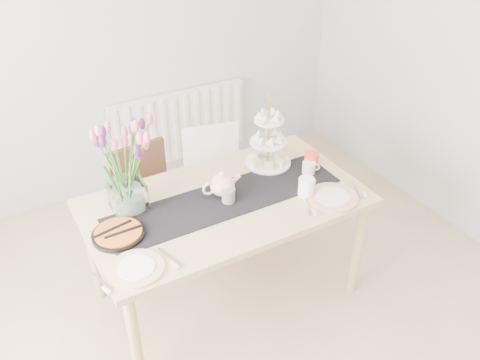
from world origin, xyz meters
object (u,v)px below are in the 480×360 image
radiator (180,126)px  tulip_vase (121,153)px  mug_white (306,187)px  cream_jug (309,168)px  dining_table (226,210)px  mug_orange (311,161)px  plate_left (137,268)px  plate_right (333,197)px  tart_tin (119,234)px  teapot (222,185)px  mug_grey (228,196)px  cake_stand (268,147)px  chair_white (215,175)px  chair_brown (148,196)px

radiator → tulip_vase: size_ratio=1.80×
tulip_vase → mug_white: 1.06m
cream_jug → mug_white: size_ratio=0.73×
dining_table → mug_orange: mug_orange is taller
mug_orange → plate_left: mug_orange is taller
mug_white → plate_right: bearing=-57.8°
radiator → mug_white: size_ratio=10.81×
plate_left → tart_tin: bearing=89.0°
dining_table → teapot: (0.01, 0.05, 0.15)m
radiator → tart_tin: bearing=-123.2°
radiator → dining_table: same height
teapot → plate_left: teapot is taller
mug_orange → plate_left: (-1.28, -0.33, -0.05)m
teapot → plate_left: (-0.65, -0.34, -0.07)m
radiator → mug_grey: size_ratio=13.10×
radiator → cream_jug: (0.22, -1.53, 0.34)m
cream_jug → mug_white: bearing=-105.9°
tulip_vase → plate_right: 1.22m
cake_stand → mug_grey: cake_stand is taller
radiator → plate_right: plate_right is taller
dining_table → mug_orange: bearing=3.2°
radiator → plate_left: (-1.01, -1.82, 0.31)m
cream_jug → mug_grey: 0.58m
tulip_vase → mug_white: bearing=-21.5°
chair_white → plate_left: size_ratio=3.01×
radiator → chair_white: size_ratio=1.47×
chair_brown → tulip_vase: tulip_vase is taller
dining_table → radiator: bearing=76.5°
mug_white → mug_orange: size_ratio=1.03×
cream_jug → plate_right: cream_jug is taller
tart_tin → radiator: bearing=56.8°
tulip_vase → chair_brown: bearing=61.3°
tulip_vase → cake_stand: tulip_vase is taller
cake_stand → mug_white: bearing=-88.2°
chair_brown → cream_jug: (0.84, -0.66, 0.32)m
radiator → mug_white: 1.75m
dining_table → plate_right: 0.63m
dining_table → tart_tin: tart_tin is taller
chair_brown → teapot: (0.27, -0.60, 0.35)m
radiator → mug_orange: (0.27, -1.49, 0.35)m
teapot → plate_right: bearing=-29.9°
mug_white → plate_left: mug_white is taller
chair_white → mug_grey: mug_grey is taller
mug_grey → tart_tin: bearing=150.3°
tart_tin → plate_right: size_ratio=0.95×
chair_brown → chair_white: chair_white is taller
mug_white → dining_table: bearing=142.9°
tulip_vase → dining_table: bearing=-20.1°
radiator → cake_stand: 1.38m
tulip_vase → teapot: size_ratio=2.85×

